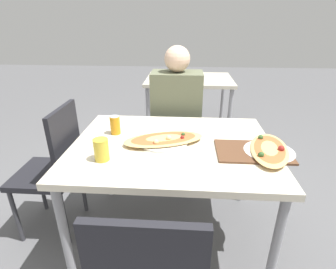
{
  "coord_description": "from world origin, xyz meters",
  "views": [
    {
      "loc": [
        0.07,
        -1.47,
        1.46
      ],
      "look_at": [
        -0.03,
        0.0,
        0.79
      ],
      "focal_mm": 28.0,
      "sensor_mm": 36.0,
      "label": 1
    }
  ],
  "objects_px": {
    "chair_far_seated": "(177,125)",
    "drink_glass": "(101,150)",
    "dining_table": "(172,153)",
    "chair_side_left": "(54,165)",
    "pizza_main": "(164,140)",
    "soda_can": "(115,125)",
    "person_seated": "(177,107)",
    "pizza_second": "(269,150)"
  },
  "relations": [
    {
      "from": "soda_can",
      "to": "drink_glass",
      "type": "height_order",
      "value": "same"
    },
    {
      "from": "dining_table",
      "to": "drink_glass",
      "type": "xyz_separation_m",
      "value": [
        -0.38,
        -0.23,
        0.13
      ]
    },
    {
      "from": "dining_table",
      "to": "pizza_second",
      "type": "relative_size",
      "value": 2.6
    },
    {
      "from": "dining_table",
      "to": "person_seated",
      "type": "height_order",
      "value": "person_seated"
    },
    {
      "from": "dining_table",
      "to": "chair_side_left",
      "type": "relative_size",
      "value": 1.32
    },
    {
      "from": "chair_side_left",
      "to": "person_seated",
      "type": "xyz_separation_m",
      "value": [
        0.81,
        0.67,
        0.21
      ]
    },
    {
      "from": "drink_glass",
      "to": "pizza_second",
      "type": "height_order",
      "value": "drink_glass"
    },
    {
      "from": "pizza_main",
      "to": "chair_far_seated",
      "type": "bearing_deg",
      "value": 86.13
    },
    {
      "from": "chair_far_seated",
      "to": "person_seated",
      "type": "bearing_deg",
      "value": 90.0
    },
    {
      "from": "pizza_main",
      "to": "soda_can",
      "type": "xyz_separation_m",
      "value": [
        -0.34,
        0.12,
        0.04
      ]
    },
    {
      "from": "dining_table",
      "to": "chair_side_left",
      "type": "bearing_deg",
      "value": 178.34
    },
    {
      "from": "person_seated",
      "to": "dining_table",
      "type": "bearing_deg",
      "value": 89.9
    },
    {
      "from": "pizza_main",
      "to": "pizza_second",
      "type": "distance_m",
      "value": 0.63
    },
    {
      "from": "dining_table",
      "to": "person_seated",
      "type": "bearing_deg",
      "value": 89.9
    },
    {
      "from": "person_seated",
      "to": "pizza_main",
      "type": "height_order",
      "value": "person_seated"
    },
    {
      "from": "person_seated",
      "to": "pizza_second",
      "type": "relative_size",
      "value": 2.61
    },
    {
      "from": "chair_far_seated",
      "to": "drink_glass",
      "type": "distance_m",
      "value": 1.14
    },
    {
      "from": "person_seated",
      "to": "pizza_main",
      "type": "distance_m",
      "value": 0.69
    },
    {
      "from": "chair_side_left",
      "to": "soda_can",
      "type": "relative_size",
      "value": 7.52
    },
    {
      "from": "chair_far_seated",
      "to": "pizza_second",
      "type": "distance_m",
      "value": 1.08
    },
    {
      "from": "chair_side_left",
      "to": "person_seated",
      "type": "bearing_deg",
      "value": -50.29
    },
    {
      "from": "pizza_main",
      "to": "drink_glass",
      "type": "bearing_deg",
      "value": -143.45
    },
    {
      "from": "pizza_main",
      "to": "drink_glass",
      "type": "distance_m",
      "value": 0.4
    },
    {
      "from": "chair_side_left",
      "to": "pizza_main",
      "type": "bearing_deg",
      "value": -90.87
    },
    {
      "from": "chair_far_seated",
      "to": "dining_table",
      "type": "bearing_deg",
      "value": 89.92
    },
    {
      "from": "dining_table",
      "to": "chair_far_seated",
      "type": "bearing_deg",
      "value": 89.92
    },
    {
      "from": "chair_side_left",
      "to": "pizza_second",
      "type": "bearing_deg",
      "value": -94.45
    },
    {
      "from": "chair_far_seated",
      "to": "chair_side_left",
      "type": "xyz_separation_m",
      "value": [
        -0.81,
        -0.79,
        0.0
      ]
    },
    {
      "from": "pizza_second",
      "to": "drink_glass",
      "type": "bearing_deg",
      "value": -171.32
    },
    {
      "from": "pizza_main",
      "to": "soda_can",
      "type": "distance_m",
      "value": 0.36
    },
    {
      "from": "chair_far_seated",
      "to": "drink_glass",
      "type": "height_order",
      "value": "chair_far_seated"
    },
    {
      "from": "chair_far_seated",
      "to": "person_seated",
      "type": "xyz_separation_m",
      "value": [
        -0.0,
        -0.12,
        0.21
      ]
    },
    {
      "from": "soda_can",
      "to": "drink_glass",
      "type": "relative_size",
      "value": 1.0
    },
    {
      "from": "person_seated",
      "to": "pizza_main",
      "type": "relative_size",
      "value": 2.28
    },
    {
      "from": "chair_side_left",
      "to": "pizza_second",
      "type": "height_order",
      "value": "chair_side_left"
    },
    {
      "from": "dining_table",
      "to": "pizza_second",
      "type": "xyz_separation_m",
      "value": [
        0.57,
        -0.08,
        0.09
      ]
    },
    {
      "from": "dining_table",
      "to": "chair_side_left",
      "type": "height_order",
      "value": "chair_side_left"
    },
    {
      "from": "drink_glass",
      "to": "pizza_second",
      "type": "relative_size",
      "value": 0.26
    },
    {
      "from": "dining_table",
      "to": "soda_can",
      "type": "bearing_deg",
      "value": 161.78
    },
    {
      "from": "dining_table",
      "to": "drink_glass",
      "type": "bearing_deg",
      "value": -148.83
    },
    {
      "from": "chair_far_seated",
      "to": "soda_can",
      "type": "bearing_deg",
      "value": 60.22
    },
    {
      "from": "person_seated",
      "to": "pizza_second",
      "type": "bearing_deg",
      "value": 126.0
    }
  ]
}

